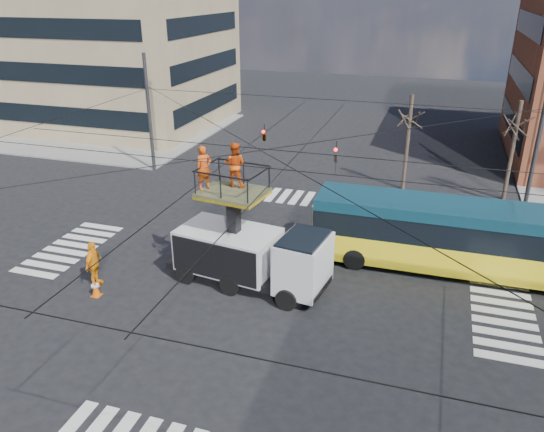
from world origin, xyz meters
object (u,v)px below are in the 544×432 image
(city_bus, at_px, (464,237))
(traffic_cone, at_px, (95,288))
(flagger, at_px, (351,239))
(worker_ground, at_px, (94,264))
(utility_truck, at_px, (251,242))

(city_bus, bearing_deg, traffic_cone, -155.32)
(traffic_cone, distance_m, flagger, 11.80)
(city_bus, distance_m, worker_ground, 16.19)
(utility_truck, bearing_deg, city_bus, 32.19)
(flagger, bearing_deg, worker_ground, -63.71)
(city_bus, height_order, worker_ground, city_bus)
(worker_ground, bearing_deg, city_bus, -75.46)
(worker_ground, bearing_deg, flagger, -65.32)
(utility_truck, distance_m, flagger, 5.60)
(flagger, bearing_deg, city_bus, 81.75)
(worker_ground, height_order, flagger, worker_ground)
(utility_truck, xyz_separation_m, traffic_cone, (-5.86, -2.91, -1.64))
(utility_truck, bearing_deg, traffic_cone, -145.48)
(city_bus, height_order, flagger, city_bus)
(city_bus, bearing_deg, utility_truck, -156.27)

